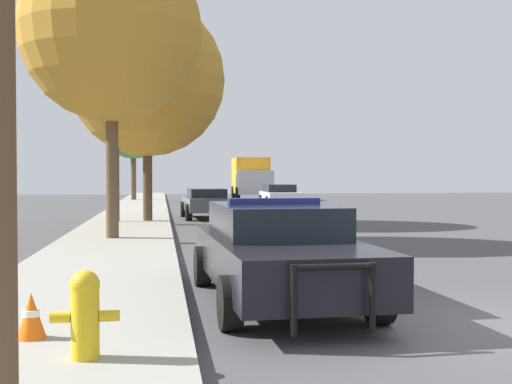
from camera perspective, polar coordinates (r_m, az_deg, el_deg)
ground_plane at (r=8.27m, az=20.54°, el=-11.19°), size 110.00×110.00×0.00m
sidewalk_left at (r=7.36m, az=-17.81°, el=-12.24°), size 3.00×110.00×0.13m
police_car at (r=9.19m, az=1.87°, el=-5.15°), size 2.21×5.18×1.47m
fire_hydrant at (r=6.14m, az=-14.95°, el=-10.24°), size 0.62×0.27×0.81m
traffic_light at (r=23.75m, az=-9.34°, el=6.76°), size 3.25×0.35×5.55m
car_background_oncoming at (r=36.17m, az=2.14°, el=-0.25°), size 2.11×4.58×1.29m
car_background_midblock at (r=26.80m, az=-4.46°, el=-0.90°), size 2.04×4.08×1.25m
box_truck at (r=46.49m, az=-0.44°, el=1.31°), size 2.84×6.95×3.07m
tree_sidewalk_far at (r=45.09m, az=-10.85°, el=5.63°), size 4.31×4.31×7.12m
tree_sidewalk_mid at (r=24.24m, az=-9.65°, el=9.90°), size 5.73×5.73×8.10m
tree_sidewalk_near at (r=17.97m, az=-12.74°, el=13.74°), size 4.85×4.85×7.93m
traffic_cone at (r=7.07m, az=-19.35°, el=-10.31°), size 0.30×0.30×0.47m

